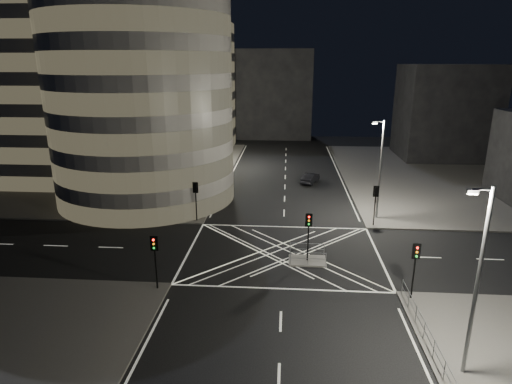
# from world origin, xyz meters

# --- Properties ---
(ground) EXTENTS (120.00, 120.00, 0.00)m
(ground) POSITION_xyz_m (0.00, 0.00, 0.00)
(ground) COLOR black
(ground) RESTS_ON ground
(sidewalk_far_left) EXTENTS (42.00, 42.00, 0.15)m
(sidewalk_far_left) POSITION_xyz_m (-29.00, 27.00, 0.07)
(sidewalk_far_left) COLOR #565450
(sidewalk_far_left) RESTS_ON ground
(sidewalk_far_right) EXTENTS (42.00, 42.00, 0.15)m
(sidewalk_far_right) POSITION_xyz_m (29.00, 27.00, 0.07)
(sidewalk_far_right) COLOR #565450
(sidewalk_far_right) RESTS_ON ground
(central_island) EXTENTS (3.00, 2.00, 0.15)m
(central_island) POSITION_xyz_m (2.00, -1.50, 0.07)
(central_island) COLOR slate
(central_island) RESTS_ON ground
(office_tower_curved) EXTENTS (30.00, 29.00, 27.20)m
(office_tower_curved) POSITION_xyz_m (-20.74, 18.74, 12.65)
(office_tower_curved) COLOR gray
(office_tower_curved) RESTS_ON sidewalk_far_left
(office_block_rear) EXTENTS (24.00, 16.00, 22.00)m
(office_block_rear) POSITION_xyz_m (-22.00, 42.00, 11.15)
(office_block_rear) COLOR gray
(office_block_rear) RESTS_ON sidewalk_far_left
(building_right_far) EXTENTS (14.00, 12.00, 15.00)m
(building_right_far) POSITION_xyz_m (26.00, 40.00, 7.65)
(building_right_far) COLOR black
(building_right_far) RESTS_ON sidewalk_far_right
(building_far_end) EXTENTS (18.00, 8.00, 18.00)m
(building_far_end) POSITION_xyz_m (-4.00, 58.00, 9.00)
(building_far_end) COLOR black
(building_far_end) RESTS_ON ground
(tree_a) EXTENTS (3.96, 3.96, 6.63)m
(tree_a) POSITION_xyz_m (-10.50, 9.00, 4.48)
(tree_a) COLOR black
(tree_a) RESTS_ON sidewalk_far_left
(tree_b) EXTENTS (5.08, 5.08, 7.59)m
(tree_b) POSITION_xyz_m (-10.50, 15.00, 4.81)
(tree_b) COLOR black
(tree_b) RESTS_ON sidewalk_far_left
(tree_c) EXTENTS (4.80, 4.80, 7.24)m
(tree_c) POSITION_xyz_m (-10.50, 21.00, 4.63)
(tree_c) COLOR black
(tree_c) RESTS_ON sidewalk_far_left
(tree_d) EXTENTS (4.61, 4.61, 7.25)m
(tree_d) POSITION_xyz_m (-10.50, 27.00, 4.74)
(tree_d) COLOR black
(tree_d) RESTS_ON sidewalk_far_left
(tree_e) EXTENTS (3.56, 3.56, 5.71)m
(tree_e) POSITION_xyz_m (-10.50, 33.00, 3.80)
(tree_e) COLOR black
(tree_e) RESTS_ON sidewalk_far_left
(traffic_signal_fl) EXTENTS (0.55, 0.22, 4.00)m
(traffic_signal_fl) POSITION_xyz_m (-8.80, 6.80, 2.91)
(traffic_signal_fl) COLOR black
(traffic_signal_fl) RESTS_ON sidewalk_far_left
(traffic_signal_nl) EXTENTS (0.55, 0.22, 4.00)m
(traffic_signal_nl) POSITION_xyz_m (-8.80, -6.80, 2.91)
(traffic_signal_nl) COLOR black
(traffic_signal_nl) RESTS_ON sidewalk_near_left
(traffic_signal_fr) EXTENTS (0.55, 0.22, 4.00)m
(traffic_signal_fr) POSITION_xyz_m (8.80, 6.80, 2.91)
(traffic_signal_fr) COLOR black
(traffic_signal_fr) RESTS_ON sidewalk_far_right
(traffic_signal_nr) EXTENTS (0.55, 0.22, 4.00)m
(traffic_signal_nr) POSITION_xyz_m (8.80, -6.80, 2.91)
(traffic_signal_nr) COLOR black
(traffic_signal_nr) RESTS_ON sidewalk_near_right
(traffic_signal_island) EXTENTS (0.55, 0.22, 4.00)m
(traffic_signal_island) POSITION_xyz_m (2.00, -1.50, 2.91)
(traffic_signal_island) COLOR black
(traffic_signal_island) RESTS_ON central_island
(street_lamp_left_near) EXTENTS (1.25, 0.25, 10.00)m
(street_lamp_left_near) POSITION_xyz_m (-9.44, 12.00, 5.54)
(street_lamp_left_near) COLOR slate
(street_lamp_left_near) RESTS_ON sidewalk_far_left
(street_lamp_left_far) EXTENTS (1.25, 0.25, 10.00)m
(street_lamp_left_far) POSITION_xyz_m (-9.44, 30.00, 5.54)
(street_lamp_left_far) COLOR slate
(street_lamp_left_far) RESTS_ON sidewalk_far_left
(street_lamp_right_far) EXTENTS (1.25, 0.25, 10.00)m
(street_lamp_right_far) POSITION_xyz_m (9.44, 9.00, 5.54)
(street_lamp_right_far) COLOR slate
(street_lamp_right_far) RESTS_ON sidewalk_far_right
(street_lamp_right_near) EXTENTS (1.25, 0.25, 10.00)m
(street_lamp_right_near) POSITION_xyz_m (9.44, -14.00, 5.54)
(street_lamp_right_near) COLOR slate
(street_lamp_right_near) RESTS_ON sidewalk_near_right
(railing_near_right) EXTENTS (0.06, 11.70, 1.10)m
(railing_near_right) POSITION_xyz_m (8.30, -12.15, 0.70)
(railing_near_right) COLOR slate
(railing_near_right) RESTS_ON sidewalk_near_right
(railing_island_south) EXTENTS (2.80, 0.06, 1.10)m
(railing_island_south) POSITION_xyz_m (2.00, -2.40, 0.70)
(railing_island_south) COLOR slate
(railing_island_south) RESTS_ON central_island
(railing_island_north) EXTENTS (2.80, 0.06, 1.10)m
(railing_island_north) POSITION_xyz_m (2.00, -0.60, 0.70)
(railing_island_north) COLOR slate
(railing_island_north) RESTS_ON central_island
(sedan) EXTENTS (2.83, 4.38, 1.36)m
(sedan) POSITION_xyz_m (3.34, 22.19, 0.68)
(sedan) COLOR black
(sedan) RESTS_ON ground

